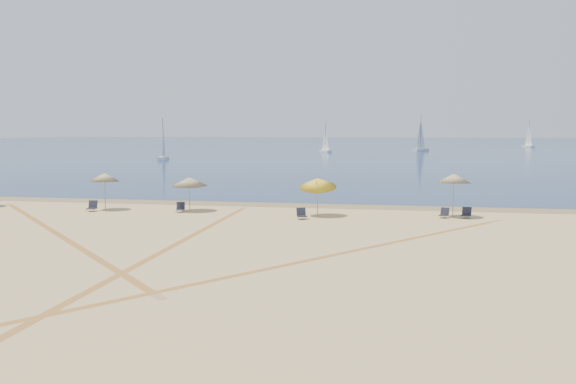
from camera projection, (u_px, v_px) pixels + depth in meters
name	position (u px, v px, depth m)	size (l,w,h in m)	color
ground	(166.00, 301.00, 18.29)	(160.00, 160.00, 0.00)	tan
ocean	(384.00, 143.00, 238.33)	(500.00, 500.00, 0.00)	#0C2151
wet_sand	(299.00, 205.00, 41.76)	(500.00, 500.00, 0.00)	olive
umbrella_1	(104.00, 177.00, 39.15)	(1.92, 1.93, 2.45)	gray
umbrella_2	(189.00, 182.00, 38.54)	(2.25, 2.27, 2.22)	gray
umbrella_3	(318.00, 183.00, 36.24)	(2.22, 2.29, 2.55)	gray
umbrella_4	(454.00, 178.00, 35.80)	(2.02, 2.04, 2.64)	gray
chair_2	(92.00, 206.00, 38.60)	(0.64, 0.72, 0.67)	black
chair_3	(181.00, 208.00, 38.16)	(0.67, 0.73, 0.62)	black
chair_4	(302.00, 214.00, 35.17)	(0.72, 0.78, 0.65)	black
chair_5	(444.00, 213.00, 35.63)	(0.66, 0.71, 0.59)	black
chair_6	(466.00, 213.00, 35.50)	(0.66, 0.73, 0.64)	black
sailboat_0	(529.00, 139.00, 183.72)	(2.83, 5.73, 8.28)	white
sailboat_1	(421.00, 140.00, 148.74)	(4.37, 6.02, 9.02)	white
sailboat_2	(325.00, 143.00, 142.67)	(3.51, 4.59, 6.97)	white
sailboat_3	(163.00, 147.00, 105.75)	(2.34, 5.09, 7.35)	white
tire_tracks	(175.00, 245.00, 27.21)	(54.25, 43.35, 0.00)	tan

